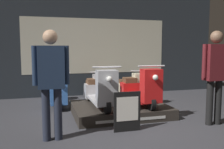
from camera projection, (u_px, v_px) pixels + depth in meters
The scene contains 11 objects.
ground_plane at pixel (135, 127), 4.70m from camera, with size 30.00×30.00×0.00m, color #38383D.
shop_wall_back at pixel (96, 44), 7.87m from camera, with size 8.20×0.09×3.20m.
display_platform at pixel (120, 109), 5.62m from camera, with size 2.07×1.60×0.22m.
scooter_display_left at pixel (100, 91), 5.37m from camera, with size 0.57×1.71×0.92m.
scooter_display_right at pixel (140, 89), 5.62m from camera, with size 0.57×1.71×0.92m.
scooter_backrow_0 at pixel (57, 92), 6.43m from camera, with size 0.57×1.71×0.92m.
scooter_backrow_1 at pixel (97, 91), 6.71m from camera, with size 0.57×1.71×0.92m.
scooter_backrow_2 at pixel (133, 89), 6.99m from camera, with size 0.57×1.71×0.92m.
person_left_browsing at pixel (51, 76), 3.96m from camera, with size 0.58×0.23×1.78m.
person_right_browsing at pixel (215, 69), 4.78m from camera, with size 0.58×0.24×1.82m.
price_sign_board at pixel (127, 111), 4.45m from camera, with size 0.49×0.04×0.72m.
Camera 1 is at (-1.66, -4.28, 1.50)m, focal length 40.00 mm.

